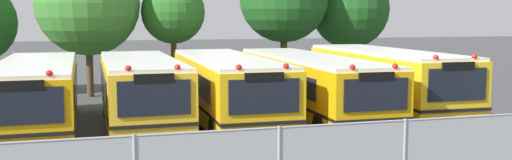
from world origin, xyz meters
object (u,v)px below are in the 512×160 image
Objects in this scene: school_bus_2 at (226,87)px; school_bus_4 at (384,80)px; tree_4 at (351,10)px; tree_1 at (87,4)px; tree_2 at (174,13)px; school_bus_0 at (37,93)px; school_bus_3 at (308,84)px; school_bus_1 at (140,90)px.

school_bus_4 is (6.50, 0.05, 0.07)m from school_bus_2.
tree_1 is at bearing -173.88° from tree_4.
tree_2 is at bearing -49.47° from school_bus_4.
school_bus_0 is 13.05m from school_bus_4.
tree_2 is at bearing -125.33° from school_bus_0.
tree_2 is at bearing -64.74° from school_bus_3.
tree_1 is 15.06m from tree_4.
tree_1 is (-1.76, 9.12, 3.22)m from school_bus_1.
school_bus_0 is 1.81× the size of tree_2.
tree_1 is 1.05× the size of tree_4.
tree_1 reaches higher than tree_4.
tree_4 is (10.74, 1.73, 0.19)m from tree_2.
school_bus_3 is at bearing -47.38° from tree_1.
tree_1 is at bearing -46.37° from school_bus_3.
tree_2 is (2.47, 9.00, 2.78)m from school_bus_1.
school_bus_4 is at bearing -178.53° from school_bus_2.
school_bus_1 is 1.38× the size of tree_4.
school_bus_1 is 9.83m from tree_1.
tree_2 is at bearing -105.74° from school_bus_1.
school_bus_2 is 1.55× the size of tree_4.
tree_2 is at bearing -1.68° from tree_1.
school_bus_2 is 6.50m from school_bus_4.
school_bus_2 reaches higher than school_bus_0.
school_bus_0 is 9.52m from tree_1.
tree_4 reaches higher than school_bus_0.
tree_2 reaches higher than school_bus_0.
tree_4 is (16.64, 10.40, 3.00)m from school_bus_0.
school_bus_2 is at bearing -133.42° from tree_4.
school_bus_4 is 1.74× the size of tree_2.
school_bus_1 is at bearing -105.36° from tree_2.
school_bus_4 is 14.86m from tree_1.
school_bus_0 is at bearing -5.83° from school_bus_1.
school_bus_1 is at bearing -79.07° from tree_1.
tree_2 is 0.87× the size of tree_4.
tree_4 is (13.21, 10.73, 2.97)m from school_bus_1.
school_bus_1 is 0.92× the size of school_bus_4.
school_bus_3 is (6.42, 0.23, -0.02)m from school_bus_1.
school_bus_0 is 1.48× the size of tree_1.
tree_2 is (-0.65, 8.93, 2.78)m from school_bus_2.
tree_4 is at bearing -141.30° from school_bus_1.
tree_1 reaches higher than school_bus_4.
tree_4 reaches higher than school_bus_2.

